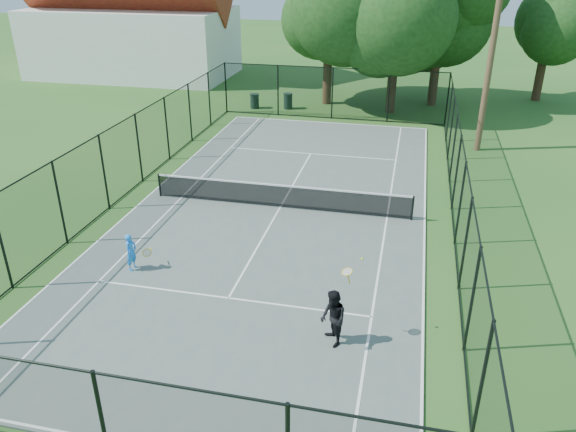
% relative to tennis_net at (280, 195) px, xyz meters
% --- Properties ---
extents(ground, '(120.00, 120.00, 0.00)m').
position_rel_tennis_net_xyz_m(ground, '(0.00, 0.00, -0.58)').
color(ground, '#23551D').
extents(tennis_court, '(11.00, 24.00, 0.06)m').
position_rel_tennis_net_xyz_m(tennis_court, '(0.00, 0.00, -0.55)').
color(tennis_court, '#515F59').
rests_on(tennis_court, ground).
extents(tennis_net, '(10.08, 0.08, 0.95)m').
position_rel_tennis_net_xyz_m(tennis_net, '(0.00, 0.00, 0.00)').
color(tennis_net, black).
rests_on(tennis_net, tennis_court).
extents(fence, '(13.10, 26.10, 3.00)m').
position_rel_tennis_net_xyz_m(fence, '(0.00, 0.00, 0.92)').
color(fence, black).
rests_on(fence, ground).
extents(tree_near_left, '(7.09, 7.09, 9.25)m').
position_rel_tennis_net_xyz_m(tree_near_left, '(-0.86, 16.46, 5.11)').
color(tree_near_left, '#332114').
rests_on(tree_near_left, ground).
extents(tree_near_mid, '(6.64, 6.64, 8.69)m').
position_rel_tennis_net_xyz_m(tree_near_mid, '(3.28, 15.25, 4.78)').
color(tree_near_mid, '#332114').
rests_on(tree_near_mid, ground).
extents(tree_near_right, '(6.42, 6.42, 8.86)m').
position_rel_tennis_net_xyz_m(tree_near_right, '(5.78, 17.59, 5.05)').
color(tree_near_right, '#332114').
rests_on(tree_near_right, ground).
extents(tree_far_right, '(4.66, 4.66, 6.16)m').
position_rel_tennis_net_xyz_m(tree_far_right, '(12.53, 20.40, 3.24)').
color(tree_far_right, '#332114').
rests_on(tree_far_right, ground).
extents(building, '(15.30, 8.15, 11.87)m').
position_rel_tennis_net_xyz_m(building, '(-17.00, 22.00, 4.35)').
color(building, silver).
rests_on(building, ground).
extents(trash_bin_left, '(0.58, 0.58, 0.90)m').
position_rel_tennis_net_xyz_m(trash_bin_left, '(-5.08, 14.28, -0.12)').
color(trash_bin_left, black).
rests_on(trash_bin_left, ground).
extents(trash_bin_right, '(0.58, 0.58, 0.96)m').
position_rel_tennis_net_xyz_m(trash_bin_right, '(-3.01, 14.62, -0.09)').
color(trash_bin_right, black).
rests_on(trash_bin_right, ground).
extents(utility_pole, '(1.40, 0.30, 8.13)m').
position_rel_tennis_net_xyz_m(utility_pole, '(7.99, 9.00, 3.55)').
color(utility_pole, '#4C3823').
rests_on(utility_pole, ground).
extents(player_blue, '(0.76, 0.48, 1.21)m').
position_rel_tennis_net_xyz_m(player_blue, '(-3.43, -5.50, 0.08)').
color(player_blue, '#1C85F1').
rests_on(player_blue, tennis_court).
extents(player_black, '(1.05, 1.19, 2.20)m').
position_rel_tennis_net_xyz_m(player_black, '(3.22, -7.75, 0.25)').
color(player_black, black).
rests_on(player_black, tennis_court).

